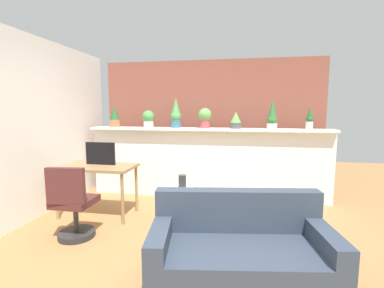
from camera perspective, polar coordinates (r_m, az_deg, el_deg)
The scene contains 18 objects.
ground_plane at distance 3.19m, azimuth -1.97°, elevation -22.06°, with size 12.00×12.00×0.00m, color #9E7042.
divider_wall at distance 4.85m, azimuth 3.04°, elevation -4.22°, with size 4.20×0.16×1.20m, color white.
plant_shelf at distance 4.73m, azimuth 3.02°, elevation 3.09°, with size 4.20×0.32×0.04m, color white.
brick_wall_behind at distance 5.36m, azimuth 3.90°, elevation 3.84°, with size 4.20×0.10×2.50m, color brown.
side_wall_left at distance 4.30m, azimuth -33.00°, elevation 2.56°, with size 0.12×4.40×2.60m, color white.
potted_plant_0 at distance 5.20m, azimuth -15.85°, elevation 5.47°, with size 0.18×0.18×0.38m.
potted_plant_1 at distance 4.98m, azimuth -9.09°, elevation 5.29°, with size 0.22×0.22×0.30m.
potted_plant_2 at distance 4.83m, azimuth -3.39°, elevation 6.34°, with size 0.19×0.19×0.53m.
potted_plant_3 at distance 4.71m, azimuth 2.70°, elevation 5.68°, with size 0.23×0.23×0.34m.
potted_plant_4 at distance 4.68m, azimuth 9.13°, elevation 4.91°, with size 0.19×0.19×0.28m.
potted_plant_5 at distance 4.69m, azimuth 16.42°, elevation 5.68°, with size 0.17×0.17×0.50m.
potted_plant_6 at distance 4.78m, azimuth 23.36°, elevation 4.84°, with size 0.11×0.11×0.37m.
desk at distance 4.25m, azimuth -19.21°, elevation -5.38°, with size 1.10×0.60×0.75m.
tv_monitor at distance 4.26m, azimuth -18.57°, elevation -1.88°, with size 0.45×0.04×0.33m, color black.
office_chair at distance 3.65m, azimuth -23.62°, elevation -12.17°, with size 0.46×0.47×0.91m.
side_cube_shelf at distance 3.85m, azimuth -2.75°, elevation -12.71°, with size 0.40×0.41×0.50m.
vase_on_shelf at distance 3.72m, azimuth -2.03°, elevation -7.88°, with size 0.10×0.10×0.19m, color #2D2D33.
couch at distance 2.64m, azimuth 10.01°, elevation -21.88°, with size 1.66×0.98×0.80m.
Camera 1 is at (0.60, -2.72, 1.56)m, focal length 25.53 mm.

